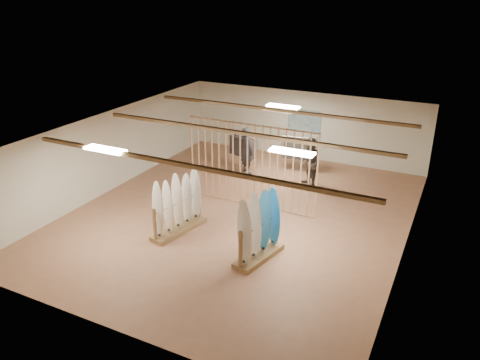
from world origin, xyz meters
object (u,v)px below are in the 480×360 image
at_px(rack_right, 259,237).
at_px(shopper_b, 310,160).
at_px(clothing_rack_b, 299,149).
at_px(clothing_rack_a, 243,147).
at_px(rack_left, 178,213).
at_px(shopper_a, 247,147).

bearing_deg(rack_right, shopper_b, 106.38).
bearing_deg(clothing_rack_b, rack_right, -87.61).
height_order(rack_right, clothing_rack_b, rack_right).
bearing_deg(clothing_rack_a, rack_left, -65.52).
relative_size(rack_right, shopper_b, 0.93).
relative_size(clothing_rack_b, shopper_a, 0.68).
height_order(clothing_rack_b, shopper_b, shopper_b).
height_order(rack_right, shopper_a, shopper_a).
distance_m(shopper_a, shopper_b, 2.60).
distance_m(rack_left, clothing_rack_b, 6.40).
bearing_deg(shopper_a, rack_right, 151.49).
height_order(clothing_rack_a, shopper_a, shopper_a).
bearing_deg(shopper_a, shopper_b, -152.86).
height_order(rack_right, clothing_rack_a, rack_right).
height_order(rack_left, shopper_b, shopper_b).
height_order(rack_right, shopper_b, shopper_b).
xyz_separation_m(clothing_rack_a, shopper_a, (0.39, -0.44, 0.16)).
bearing_deg(shopper_a, clothing_rack_b, -115.04).
distance_m(clothing_rack_a, shopper_a, 0.61).
distance_m(clothing_rack_b, shopper_a, 2.05).
xyz_separation_m(clothing_rack_a, shopper_b, (2.98, -0.71, 0.16)).
bearing_deg(shopper_b, shopper_a, -141.90).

